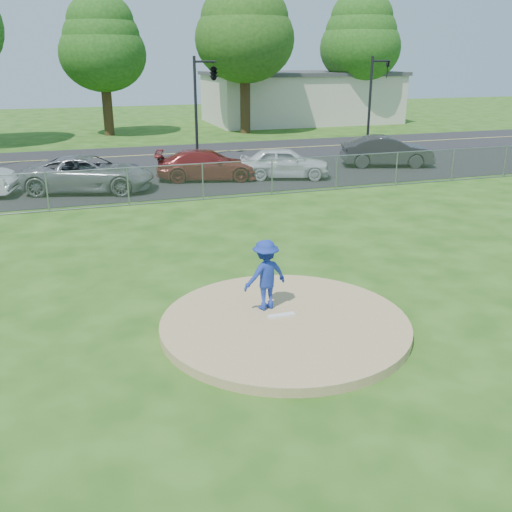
# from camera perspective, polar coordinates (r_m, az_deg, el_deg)

# --- Properties ---
(ground) EXTENTS (120.00, 120.00, 0.00)m
(ground) POSITION_cam_1_polar(r_m,az_deg,el_deg) (21.57, -6.67, 4.20)
(ground) COLOR #204A10
(ground) RESTS_ON ground
(pitchers_mound) EXTENTS (5.40, 5.40, 0.20)m
(pitchers_mound) POSITION_cam_1_polar(r_m,az_deg,el_deg) (12.48, 2.89, -6.81)
(pitchers_mound) COLOR tan
(pitchers_mound) RESTS_ON ground
(pitching_rubber) EXTENTS (0.60, 0.15, 0.04)m
(pitching_rubber) POSITION_cam_1_polar(r_m,az_deg,el_deg) (12.60, 2.57, -5.94)
(pitching_rubber) COLOR white
(pitching_rubber) RESTS_ON pitchers_mound
(chain_link_fence) EXTENTS (40.00, 0.06, 1.50)m
(chain_link_fence) POSITION_cam_1_polar(r_m,az_deg,el_deg) (23.31, -7.76, 7.20)
(chain_link_fence) COLOR gray
(chain_link_fence) RESTS_ON ground
(parking_lot) EXTENTS (50.00, 8.00, 0.01)m
(parking_lot) POSITION_cam_1_polar(r_m,az_deg,el_deg) (27.81, -9.45, 7.52)
(parking_lot) COLOR black
(parking_lot) RESTS_ON ground
(street) EXTENTS (60.00, 7.00, 0.01)m
(street) POSITION_cam_1_polar(r_m,az_deg,el_deg) (35.12, -11.45, 9.84)
(street) COLOR black
(street) RESTS_ON ground
(commercial_building) EXTENTS (16.40, 9.40, 4.30)m
(commercial_building) POSITION_cam_1_polar(r_m,az_deg,el_deg) (52.54, 4.49, 15.58)
(commercial_building) COLOR beige
(commercial_building) RESTS_ON ground
(tree_center) EXTENTS (6.16, 6.16, 9.84)m
(tree_center) POSITION_cam_1_polar(r_m,az_deg,el_deg) (44.54, -15.14, 19.89)
(tree_center) COLOR #352313
(tree_center) RESTS_ON ground
(tree_right) EXTENTS (7.28, 7.28, 11.63)m
(tree_right) POSITION_cam_1_polar(r_m,az_deg,el_deg) (44.45, -1.13, 22.03)
(tree_right) COLOR #332212
(tree_right) RESTS_ON ground
(tree_far_right) EXTENTS (6.72, 6.72, 10.74)m
(tree_far_right) POSITION_cam_1_polar(r_m,az_deg,el_deg) (51.44, 10.42, 20.73)
(tree_far_right) COLOR #392314
(tree_far_right) RESTS_ON ground
(traffic_signal_center) EXTENTS (1.42, 2.48, 5.60)m
(traffic_signal_center) POSITION_cam_1_polar(r_m,az_deg,el_deg) (33.43, -4.45, 17.64)
(traffic_signal_center) COLOR black
(traffic_signal_center) RESTS_ON ground
(traffic_signal_right) EXTENTS (1.28, 0.20, 5.60)m
(traffic_signal_right) POSITION_cam_1_polar(r_m,az_deg,el_deg) (37.31, 11.69, 15.57)
(traffic_signal_right) COLOR black
(traffic_signal_right) RESTS_ON ground
(pitcher) EXTENTS (1.15, 0.82, 1.61)m
(pitcher) POSITION_cam_1_polar(r_m,az_deg,el_deg) (12.67, 0.96, -1.90)
(pitcher) COLOR #1B3297
(pitcher) RESTS_ON pitchers_mound
(traffic_cone) EXTENTS (0.31, 0.31, 0.61)m
(traffic_cone) POSITION_cam_1_polar(r_m,az_deg,el_deg) (26.46, -20.11, 6.68)
(traffic_cone) COLOR #F5500C
(traffic_cone) RESTS_ON parking_lot
(parked_car_gray) EXTENTS (5.99, 3.96, 1.53)m
(parked_car_gray) POSITION_cam_1_polar(r_m,az_deg,el_deg) (25.99, -16.36, 7.91)
(parked_car_gray) COLOR slate
(parked_car_gray) RESTS_ON parking_lot
(parked_car_darkred) EXTENTS (5.15, 2.99, 1.40)m
(parked_car_darkred) POSITION_cam_1_polar(r_m,az_deg,el_deg) (27.48, -4.88, 9.07)
(parked_car_darkred) COLOR maroon
(parked_car_darkred) RESTS_ON parking_lot
(parked_car_pearl) EXTENTS (4.65, 2.99, 1.47)m
(parked_car_pearl) POSITION_cam_1_polar(r_m,az_deg,el_deg) (27.77, 2.86, 9.30)
(parked_car_pearl) COLOR silver
(parked_car_pearl) RESTS_ON parking_lot
(parked_car_charcoal) EXTENTS (5.07, 3.06, 1.58)m
(parked_car_charcoal) POSITION_cam_1_polar(r_m,az_deg,el_deg) (31.65, 12.98, 10.18)
(parked_car_charcoal) COLOR #272729
(parked_car_charcoal) RESTS_ON parking_lot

